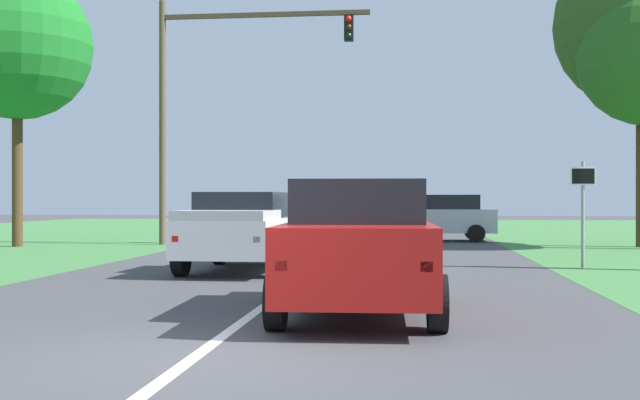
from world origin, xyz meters
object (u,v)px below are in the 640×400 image
Objects in this scene: traffic_light at (212,85)px; crossing_suv_far at (442,217)px; red_suv_near at (360,244)px; pickup_truck_lead at (243,230)px; extra_tree_2 at (17,46)px; keep_moving_sign at (583,200)px.

crossing_suv_far is at bearing 23.74° from traffic_light.
pickup_truck_lead is at bearing 115.19° from red_suv_near.
extra_tree_2 is at bearing 139.51° from pickup_truck_lead.
crossing_suv_far is at bearing 103.14° from keep_moving_sign.
red_suv_near is 18.37m from traffic_light.
extra_tree_2 reaches higher than crossing_suv_far.
extra_tree_2 reaches higher than keep_moving_sign.
red_suv_near is at bearing -69.06° from traffic_light.
traffic_light is at bearing 142.72° from keep_moving_sign.
crossing_suv_far is (5.05, 13.68, 0.01)m from pickup_truck_lead.
traffic_light is 2.07× the size of crossing_suv_far.
keep_moving_sign is at bearing -76.86° from crossing_suv_far.
pickup_truck_lead is 11.59m from traffic_light.
extra_tree_2 is (-6.44, -1.74, 1.19)m from traffic_light.
pickup_truck_lead is 8.06m from keep_moving_sign.
red_suv_near is at bearing -64.81° from pickup_truck_lead.
red_suv_near reaches higher than pickup_truck_lead.
pickup_truck_lead is 14.10m from extra_tree_2.
keep_moving_sign is at bearing -20.98° from extra_tree_2.
traffic_light is at bearing 15.13° from extra_tree_2.
traffic_light is 14.61m from keep_moving_sign.
crossing_suv_far is (1.97, 20.23, -0.06)m from red_suv_near.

